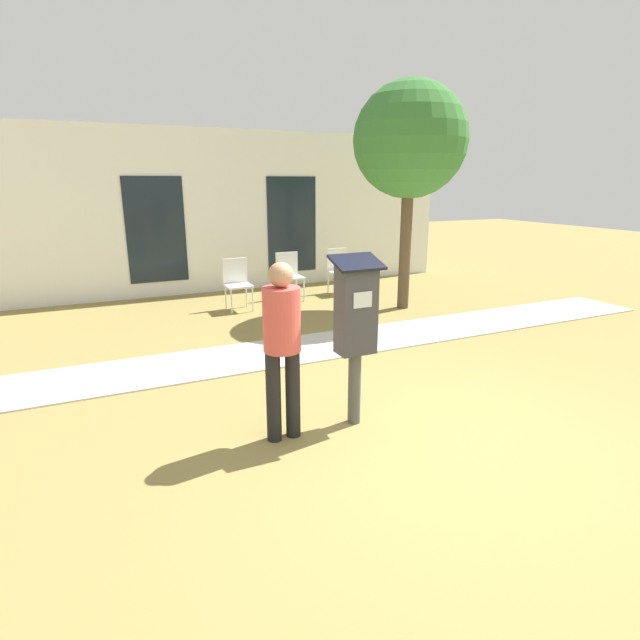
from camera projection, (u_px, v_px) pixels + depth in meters
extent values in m
plane|color=olive|center=(441.00, 442.00, 4.38)|extent=(40.00, 40.00, 0.00)
cube|color=beige|center=(311.00, 347.00, 6.84)|extent=(12.00, 1.10, 0.02)
cube|color=white|center=(225.00, 212.00, 10.13)|extent=(10.00, 0.24, 3.20)
cube|color=#19232D|center=(156.00, 230.00, 9.53)|extent=(1.10, 0.02, 2.00)
cube|color=#19232D|center=(292.00, 225.00, 10.66)|extent=(1.10, 0.02, 2.00)
cylinder|color=#4C4C4C|center=(354.00, 388.00, 4.66)|extent=(0.12, 0.12, 0.70)
cube|color=#38383D|center=(356.00, 310.00, 4.45)|extent=(0.34, 0.22, 0.80)
cube|color=silver|center=(363.00, 300.00, 4.32)|extent=(0.18, 0.01, 0.14)
cube|color=black|center=(357.00, 262.00, 4.34)|extent=(0.44, 0.31, 0.12)
cylinder|color=black|center=(274.00, 397.00, 4.32)|extent=(0.13, 0.13, 0.82)
cylinder|color=black|center=(293.00, 393.00, 4.39)|extent=(0.13, 0.13, 0.82)
cylinder|color=#D14C47|center=(282.00, 320.00, 4.17)|extent=(0.32, 0.32, 0.55)
sphere|color=tan|center=(281.00, 275.00, 4.07)|extent=(0.21, 0.21, 0.21)
cylinder|color=white|center=(231.00, 302.00, 8.54)|extent=(0.03, 0.03, 0.42)
cylinder|color=white|center=(253.00, 300.00, 8.70)|extent=(0.03, 0.03, 0.42)
cylinder|color=white|center=(226.00, 297.00, 8.88)|extent=(0.03, 0.03, 0.42)
cylinder|color=white|center=(246.00, 295.00, 9.03)|extent=(0.03, 0.03, 0.42)
cube|color=white|center=(239.00, 286.00, 8.73)|extent=(0.44, 0.44, 0.04)
cube|color=white|center=(235.00, 271.00, 8.84)|extent=(0.44, 0.04, 0.44)
cylinder|color=white|center=(285.00, 292.00, 9.29)|extent=(0.03, 0.03, 0.42)
cylinder|color=white|center=(304.00, 290.00, 9.44)|extent=(0.03, 0.03, 0.42)
cylinder|color=white|center=(278.00, 288.00, 9.62)|extent=(0.03, 0.03, 0.42)
cylinder|color=white|center=(296.00, 287.00, 9.78)|extent=(0.03, 0.03, 0.42)
cube|color=white|center=(291.00, 278.00, 9.47)|extent=(0.44, 0.44, 0.04)
cube|color=white|center=(287.00, 264.00, 9.58)|extent=(0.44, 0.04, 0.44)
cylinder|color=white|center=(337.00, 286.00, 9.82)|extent=(0.03, 0.03, 0.42)
cylinder|color=white|center=(354.00, 284.00, 9.98)|extent=(0.03, 0.03, 0.42)
cylinder|color=white|center=(328.00, 283.00, 10.16)|extent=(0.03, 0.03, 0.42)
cylinder|color=white|center=(345.00, 281.00, 10.31)|extent=(0.03, 0.03, 0.42)
cube|color=white|center=(341.00, 272.00, 10.01)|extent=(0.44, 0.44, 0.04)
cube|color=white|center=(336.00, 259.00, 10.12)|extent=(0.44, 0.04, 0.44)
cylinder|color=brown|center=(405.00, 247.00, 8.73)|extent=(0.20, 0.20, 2.20)
sphere|color=#387533|center=(410.00, 140.00, 8.25)|extent=(1.90, 1.90, 1.90)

